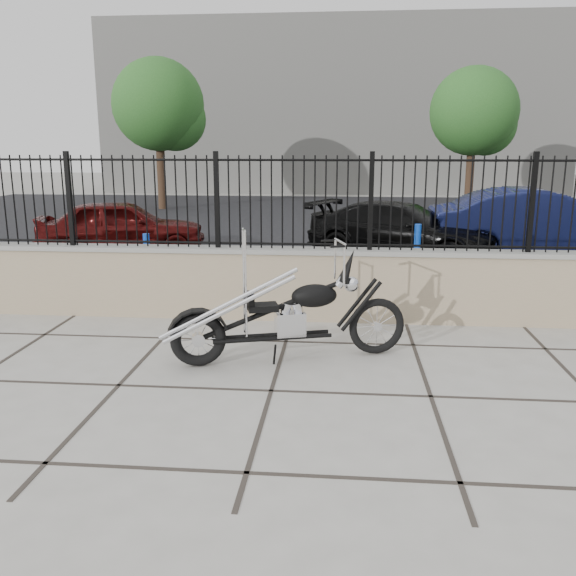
% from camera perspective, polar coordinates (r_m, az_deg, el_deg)
% --- Properties ---
extents(ground_plane, '(90.00, 90.00, 0.00)m').
position_cam_1_polar(ground_plane, '(5.89, -1.59, -9.61)').
color(ground_plane, '#99968E').
rests_on(ground_plane, ground).
extents(parking_lot, '(30.00, 30.00, 0.00)m').
position_cam_1_polar(parking_lot, '(18.05, 3.10, 5.96)').
color(parking_lot, black).
rests_on(parking_lot, ground).
extents(retaining_wall, '(14.00, 0.36, 0.96)m').
position_cam_1_polar(retaining_wall, '(8.12, 0.46, 0.39)').
color(retaining_wall, gray).
rests_on(retaining_wall, ground_plane).
extents(iron_fence, '(14.00, 0.08, 1.20)m').
position_cam_1_polar(iron_fence, '(7.95, 0.47, 7.99)').
color(iron_fence, black).
rests_on(iron_fence, retaining_wall).
extents(background_building, '(22.00, 6.00, 8.00)m').
position_cam_1_polar(background_building, '(31.94, 4.19, 16.30)').
color(background_building, beige).
rests_on(background_building, ground_plane).
extents(chopper_motorcycle, '(2.48, 1.11, 1.48)m').
position_cam_1_polar(chopper_motorcycle, '(6.47, -0.24, -0.61)').
color(chopper_motorcycle, black).
rests_on(chopper_motorcycle, ground_plane).
extents(car_red, '(3.71, 2.28, 1.18)m').
position_cam_1_polar(car_red, '(13.46, -15.28, 5.54)').
color(car_red, '#3D0908').
rests_on(car_red, parking_lot).
extents(car_black, '(4.25, 3.20, 1.14)m').
position_cam_1_polar(car_black, '(12.75, 10.59, 5.30)').
color(car_black, black).
rests_on(car_black, parking_lot).
extents(car_blue, '(4.38, 1.56, 1.44)m').
position_cam_1_polar(car_blue, '(13.34, 22.59, 5.49)').
color(car_blue, '#0E1335').
rests_on(car_blue, parking_lot).
extents(bollard_a, '(0.11, 0.11, 0.88)m').
position_cam_1_polar(bollard_a, '(10.24, -13.03, 2.52)').
color(bollard_a, '#0C45BB').
rests_on(bollard_a, ground_plane).
extents(bollard_b, '(0.12, 0.12, 0.96)m').
position_cam_1_polar(bollard_b, '(10.82, 11.97, 3.35)').
color(bollard_b, '#0E19D8').
rests_on(bollard_b, ground_plane).
extents(tree_left, '(3.23, 3.23, 5.45)m').
position_cam_1_polar(tree_left, '(22.91, -12.08, 16.80)').
color(tree_left, '#382619').
rests_on(tree_left, ground_plane).
extents(tree_right, '(3.00, 3.00, 5.06)m').
position_cam_1_polar(tree_right, '(22.60, 17.02, 15.88)').
color(tree_right, '#382619').
rests_on(tree_right, ground_plane).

